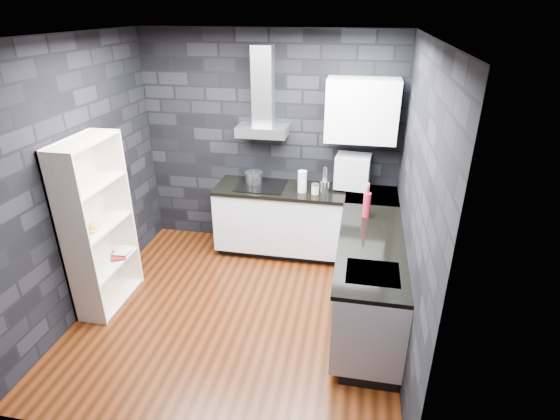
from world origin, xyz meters
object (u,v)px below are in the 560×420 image
(utensil_crock, at_px, (324,187))
(appliance_garage, at_px, (353,171))
(pot, at_px, (254,178))
(fruit_bowl, at_px, (91,228))
(glass_vase, at_px, (302,182))
(storage_jar, at_px, (315,189))
(bookshelf, at_px, (98,226))
(red_bottle, at_px, (367,205))

(utensil_crock, height_order, appliance_garage, appliance_garage)
(pot, distance_m, fruit_bowl, 2.00)
(fruit_bowl, bearing_deg, glass_vase, 36.45)
(glass_vase, xyz_separation_m, storage_jar, (0.16, -0.03, -0.08))
(utensil_crock, bearing_deg, fruit_bowl, -146.58)
(appliance_garage, bearing_deg, utensil_crock, -145.49)
(pot, distance_m, bookshelf, 1.91)
(storage_jar, distance_m, fruit_bowl, 2.47)
(pot, relative_size, fruit_bowl, 1.08)
(appliance_garage, xyz_separation_m, fruit_bowl, (-2.47, -1.60, -0.19))
(glass_vase, height_order, storage_jar, glass_vase)
(glass_vase, bearing_deg, appliance_garage, 19.32)
(pot, xyz_separation_m, red_bottle, (1.38, -0.70, 0.06))
(glass_vase, height_order, fruit_bowl, glass_vase)
(storage_jar, bearing_deg, appliance_garage, 29.53)
(storage_jar, relative_size, red_bottle, 0.41)
(red_bottle, bearing_deg, fruit_bowl, -162.11)
(utensil_crock, bearing_deg, glass_vase, -174.73)
(glass_vase, distance_m, appliance_garage, 0.62)
(appliance_garage, bearing_deg, storage_jar, -145.49)
(appliance_garage, relative_size, fruit_bowl, 2.06)
(appliance_garage, xyz_separation_m, red_bottle, (0.18, -0.74, -0.09))
(pot, xyz_separation_m, fruit_bowl, (-1.26, -1.55, -0.04))
(storage_jar, distance_m, utensil_crock, 0.12)
(glass_vase, bearing_deg, fruit_bowl, -143.55)
(storage_jar, relative_size, appliance_garage, 0.27)
(pot, bearing_deg, appliance_garage, 2.35)
(utensil_crock, distance_m, bookshelf, 2.52)
(pot, bearing_deg, glass_vase, -13.64)
(red_bottle, relative_size, fruit_bowl, 1.37)
(storage_jar, height_order, red_bottle, red_bottle)
(bookshelf, distance_m, fruit_bowl, 0.12)
(storage_jar, xyz_separation_m, utensil_crock, (0.10, 0.06, 0.02))
(utensil_crock, bearing_deg, bookshelf, -148.80)
(red_bottle, height_order, bookshelf, bookshelf)
(glass_vase, relative_size, bookshelf, 0.14)
(storage_jar, bearing_deg, fruit_bowl, -146.40)
(glass_vase, relative_size, storage_jar, 2.39)
(utensil_crock, relative_size, bookshelf, 0.08)
(bookshelf, xyz_separation_m, fruit_bowl, (0.00, -0.12, 0.04))
(utensil_crock, relative_size, fruit_bowl, 0.72)
(red_bottle, height_order, fruit_bowl, red_bottle)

